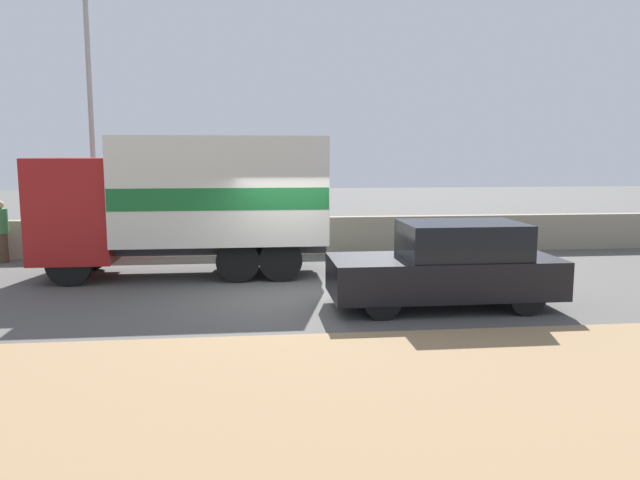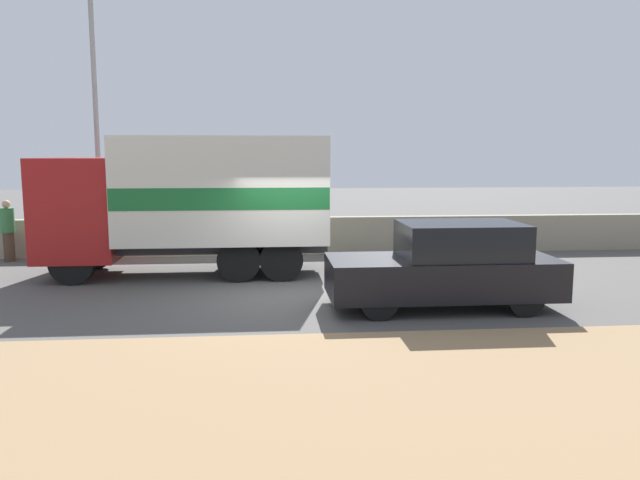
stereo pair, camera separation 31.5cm
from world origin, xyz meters
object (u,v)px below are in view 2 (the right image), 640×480
object	(u,v)px
street_lamp	(95,93)
car_hatchback	(447,267)
box_truck	(195,197)
pedestrian	(8,230)

from	to	relation	value
street_lamp	car_hatchback	distance (m)	11.09
box_truck	car_hatchback	world-z (taller)	box_truck
street_lamp	pedestrian	world-z (taller)	street_lamp
car_hatchback	pedestrian	bearing A→B (deg)	-30.37
street_lamp	pedestrian	distance (m)	4.54
street_lamp	box_truck	world-z (taller)	street_lamp
street_lamp	box_truck	size ratio (longest dim) A/B	1.18
street_lamp	car_hatchback	size ratio (longest dim) A/B	1.84
box_truck	pedestrian	bearing A→B (deg)	-23.50
box_truck	pedestrian	distance (m)	6.05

